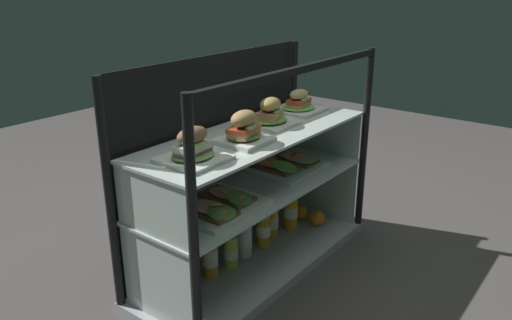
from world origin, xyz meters
name	(u,v)px	position (x,y,z in m)	size (l,w,h in m)	color
ground_plane	(256,268)	(0.00, 0.00, -0.01)	(6.00, 6.00, 0.02)	#4C4746
case_base_deck	(256,261)	(0.00, 0.00, 0.02)	(1.18, 0.44, 0.04)	#B5B8BE
case_frame	(234,155)	(0.00, 0.12, 0.50)	(1.18, 0.44, 0.91)	black
riser_lower_tier	(256,224)	(0.00, 0.00, 0.21)	(1.11, 0.37, 0.33)	silver
shelf_lower_glass	(256,187)	(0.00, 0.00, 0.38)	(1.13, 0.39, 0.01)	silver
riser_upper_tier	(256,161)	(0.00, 0.00, 0.49)	(1.11, 0.37, 0.22)	silver
shelf_upper_glass	(256,134)	(0.00, 0.00, 0.61)	(1.13, 0.39, 0.01)	silver
plated_roll_sandwich_center	(193,149)	(-0.39, -0.03, 0.66)	(0.21, 0.21, 0.12)	white
plated_roll_sandwich_far_left	(244,130)	(-0.13, -0.04, 0.66)	(0.18, 0.18, 0.12)	white
plated_roll_sandwich_near_right_corner	(270,115)	(0.12, 0.02, 0.66)	(0.19, 0.19, 0.12)	white
plated_roll_sandwich_far_right	(299,104)	(0.39, 0.05, 0.65)	(0.20, 0.20, 0.10)	white
open_sandwich_tray_near_right_corner	(218,204)	(-0.26, -0.02, 0.40)	(0.34, 0.30, 0.06)	white
open_sandwich_tray_left_of_center	(285,164)	(0.25, 0.03, 0.40)	(0.34, 0.29, 0.06)	white
juice_bottle_tucked_behind	(167,277)	(-0.45, 0.07, 0.15)	(0.06, 0.06, 0.25)	#952746
juice_bottle_back_right	(188,267)	(-0.34, 0.07, 0.14)	(0.07, 0.07, 0.24)	orange
juice_bottle_back_left	(210,255)	(-0.23, 0.06, 0.14)	(0.07, 0.07, 0.23)	orange
juice_bottle_front_left_end	(231,251)	(-0.12, 0.04, 0.12)	(0.06, 0.06, 0.19)	#B5D047
juice_bottle_front_fourth	(244,236)	(-0.02, 0.06, 0.14)	(0.07, 0.07, 0.24)	white
juice_bottle_near_post	(263,228)	(0.10, 0.04, 0.13)	(0.07, 0.07, 0.21)	gold
juice_bottle_back_center	(271,219)	(0.21, 0.07, 0.12)	(0.07, 0.07, 0.20)	gold
juice_bottle_front_right_end	(291,211)	(0.32, 0.03, 0.14)	(0.07, 0.07, 0.22)	orange
orange_fruit_beside_bottles	(317,217)	(0.43, -0.05, 0.08)	(0.08, 0.08, 0.08)	orange
orange_fruit_near_left_post	(301,212)	(0.43, 0.04, 0.08)	(0.07, 0.07, 0.07)	orange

